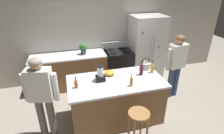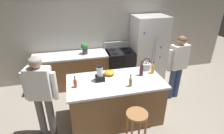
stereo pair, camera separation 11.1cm
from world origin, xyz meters
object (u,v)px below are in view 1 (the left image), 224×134
Objects in this scene: bottle_soda at (152,68)px; tea_kettle at (146,66)px; person_by_island_left at (41,92)px; bar_stool at (138,120)px; stove_range at (118,66)px; bottle_wine at (141,70)px; kitchen_island at (116,100)px; person_by_sink_right at (177,61)px; blender_appliance at (100,74)px; bottle_vinegar at (131,82)px; bottle_cooking_sauce at (76,84)px; mixing_bowl at (109,73)px; potted_plant at (83,48)px; refrigerator at (146,48)px.

tea_kettle reaches higher than bottle_soda.
person_by_island_left is 1.70m from bar_stool.
bottle_wine is (0.04, -1.43, 0.56)m from stove_range.
person_by_sink_right is at bearing 14.22° from kitchen_island.
blender_appliance is (-0.45, 0.85, 0.50)m from bar_stool.
person_by_sink_right reaches higher than bottle_vinegar.
bottle_cooking_sauce is at bearing 5.69° from person_by_island_left.
stove_range is at bearing 133.78° from person_by_sink_right.
person_by_sink_right reaches higher than blender_appliance.
person_by_sink_right is 1.67m from mixing_bowl.
bottle_wine is 0.30m from tea_kettle.
tea_kettle is (1.52, 0.37, 0.00)m from bottle_cooking_sauce.
person_by_island_left is 4.98× the size of blender_appliance.
tea_kettle is (1.19, -1.23, -0.09)m from potted_plant.
blender_appliance reaches higher than bar_stool.
mixing_bowl is (0.70, 0.31, -0.03)m from bottle_cooking_sauce.
kitchen_island is 7.86× the size of bottle_vinegar.
blender_appliance is at bearing -142.29° from mixing_bowl.
bottle_soda is 1.08× the size of bottle_vinegar.
refrigerator reaches higher than tea_kettle.
mixing_bowl is at bearing 23.80° from bottle_cooking_sauce.
refrigerator is 1.47m from bottle_soda.
blender_appliance is (0.14, -1.47, -0.04)m from potted_plant.
blender_appliance reaches higher than mixing_bowl.
person_by_sink_right is 5.72× the size of tea_kettle.
bottle_vinegar is 0.86× the size of tea_kettle.
refrigerator is 7.15× the size of bottle_soda.
bottle_soda is (0.82, 0.12, 0.55)m from kitchen_island.
stove_range is 1.48m from mixing_bowl.
bar_stool is 0.68m from bottle_vinegar.
person_by_sink_right is 1.08m from bottle_wine.
person_by_island_left is 2.24× the size of bar_stool.
stove_range is 3.96× the size of tea_kettle.
person_by_island_left is at bearing -175.33° from kitchen_island.
potted_plant reaches higher than bottle_vinegar.
potted_plant is (-1.77, 0.05, 0.17)m from refrigerator.
mixing_bowl is (-0.89, 0.13, -0.05)m from bottle_soda.
potted_plant is 0.95× the size of bottle_wine.
person_by_sink_right reaches higher than stove_range.
bottle_wine is at bearing -55.75° from potted_plant.
refrigerator reaches higher than bottle_soda.
tea_kettle reaches higher than mixing_bowl.
person_by_sink_right is (0.25, -1.10, 0.04)m from refrigerator.
person_by_sink_right is 7.29× the size of bottle_cooking_sauce.
bottle_vinegar reaches higher than kitchen_island.
bottle_cooking_sauce is at bearing 168.16° from bottle_vinegar.
mixing_bowl is (-0.59, -1.27, 0.49)m from stove_range.
bottle_cooking_sauce is 1.57m from tea_kettle.
stove_range is 1.75m from blender_appliance.
bottle_cooking_sauce is at bearing 142.40° from bar_stool.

